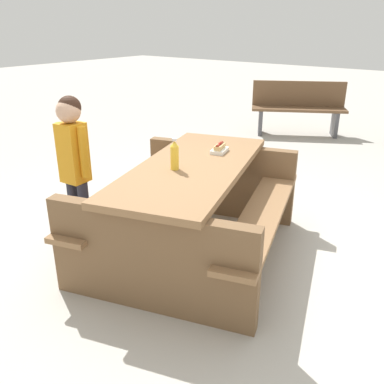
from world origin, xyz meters
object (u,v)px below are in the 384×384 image
(park_bench_near, at_px, (298,107))
(picnic_table, at_px, (192,201))
(soda_bottle, at_px, (175,155))
(hotdog_tray, at_px, (219,149))
(child_in_coat, at_px, (73,153))

(park_bench_near, bearing_deg, picnic_table, -166.73)
(picnic_table, relative_size, soda_bottle, 9.16)
(soda_bottle, relative_size, park_bench_near, 0.16)
(picnic_table, bearing_deg, hotdog_tray, 2.04)
(child_in_coat, xyz_separation_m, park_bench_near, (4.57, 0.14, -0.34))
(picnic_table, height_order, hotdog_tray, hotdog_tray)
(child_in_coat, bearing_deg, soda_bottle, -69.95)
(child_in_coat, height_order, park_bench_near, child_in_coat)
(soda_bottle, bearing_deg, park_bench_near, 12.34)
(soda_bottle, relative_size, child_in_coat, 0.19)
(soda_bottle, height_order, child_in_coat, child_in_coat)
(picnic_table, bearing_deg, soda_bottle, 167.98)
(hotdog_tray, xyz_separation_m, child_in_coat, (-0.84, 0.82, 0.01))
(child_in_coat, relative_size, park_bench_near, 0.83)
(picnic_table, distance_m, hotdog_tray, 0.52)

